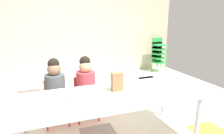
{
  "coord_description": "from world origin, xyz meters",
  "views": [
    {
      "loc": [
        -0.6,
        -2.53,
        1.4
      ],
      "look_at": [
        0.2,
        -0.38,
        0.84
      ],
      "focal_mm": 31.08,
      "sensor_mm": 36.0,
      "label": 1
    }
  ],
  "objects": [
    {
      "name": "ground_plane",
      "position": [
        -0.0,
        0.01,
        -0.01
      ],
      "size": [
        5.83,
        4.68,
        0.02
      ],
      "color": "silver"
    },
    {
      "name": "donut_powdered_on_plate",
      "position": [
        -0.34,
        -0.61,
        0.62
      ],
      "size": [
        0.13,
        0.13,
        0.04
      ],
      "primitive_type": "torus",
      "color": "white",
      "rests_on": "craft_table"
    },
    {
      "name": "craft_table",
      "position": [
        0.1,
        -0.63,
        0.55
      ],
      "size": [
        2.05,
        0.79,
        0.59
      ],
      "color": "white",
      "rests_on": "ground_plane"
    },
    {
      "name": "back_wall",
      "position": [
        0.0,
        2.34,
        1.4
      ],
      "size": [
        5.83,
        0.1,
        2.79
      ],
      "primitive_type": "cube",
      "color": "beige",
      "rests_on": "ground_plane"
    },
    {
      "name": "paper_plate_near_edge",
      "position": [
        -0.34,
        -0.61,
        0.59
      ],
      "size": [
        0.18,
        0.18,
        0.01
      ],
      "primitive_type": "cylinder",
      "color": "white",
      "rests_on": "craft_table"
    },
    {
      "name": "seated_child_middle_seat",
      "position": [
        -0.05,
        -0.01,
        0.55
      ],
      "size": [
        0.34,
        0.34,
        0.92
      ],
      "color": "red",
      "rests_on": "ground_plane"
    },
    {
      "name": "paper_bag_brown",
      "position": [
        0.2,
        -0.54,
        0.7
      ],
      "size": [
        0.13,
        0.09,
        0.22
      ],
      "primitive_type": "cube",
      "color": "#9E754C",
      "rests_on": "craft_table"
    },
    {
      "name": "paper_plate_center_table",
      "position": [
        -0.01,
        -0.69,
        0.59
      ],
      "size": [
        0.18,
        0.18,
        0.01
      ],
      "primitive_type": "cylinder",
      "color": "white",
      "rests_on": "craft_table"
    },
    {
      "name": "kid_chair_green_stack",
      "position": [
        2.43,
        1.94,
        0.52
      ],
      "size": [
        0.32,
        0.3,
        0.92
      ],
      "color": "green",
      "rests_on": "ground_plane"
    },
    {
      "name": "seated_child_near_camera",
      "position": [
        -0.46,
        -0.01,
        0.55
      ],
      "size": [
        0.32,
        0.31,
        0.92
      ],
      "color": "red",
      "rests_on": "ground_plane"
    }
  ]
}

